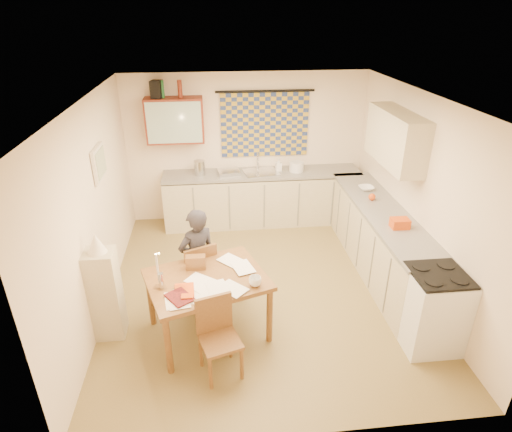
{
  "coord_description": "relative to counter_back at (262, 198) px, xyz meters",
  "views": [
    {
      "loc": [
        -0.6,
        -4.73,
        3.41
      ],
      "look_at": [
        -0.06,
        0.2,
        0.98
      ],
      "focal_mm": 30.0,
      "sensor_mm": 36.0,
      "label": 1
    }
  ],
  "objects": [
    {
      "name": "floor",
      "position": [
        -0.23,
        -1.95,
        -0.46
      ],
      "size": [
        4.0,
        4.5,
        0.02
      ],
      "primitive_type": "cube",
      "color": "brown",
      "rests_on": "ground"
    },
    {
      "name": "ceiling",
      "position": [
        -0.23,
        -1.95,
        2.06
      ],
      "size": [
        4.0,
        4.5,
        0.02
      ],
      "primitive_type": "cube",
      "color": "white",
      "rests_on": "floor"
    },
    {
      "name": "wall_back",
      "position": [
        -0.23,
        0.31,
        0.8
      ],
      "size": [
        4.0,
        0.02,
        2.5
      ],
      "primitive_type": "cube",
      "color": "#F5DFC1",
      "rests_on": "floor"
    },
    {
      "name": "wall_front",
      "position": [
        -0.23,
        -4.21,
        0.8
      ],
      "size": [
        4.0,
        0.02,
        2.5
      ],
      "primitive_type": "cube",
      "color": "#F5DFC1",
      "rests_on": "floor"
    },
    {
      "name": "wall_left",
      "position": [
        -2.24,
        -1.95,
        0.8
      ],
      "size": [
        0.02,
        4.5,
        2.5
      ],
      "primitive_type": "cube",
      "color": "#F5DFC1",
      "rests_on": "floor"
    },
    {
      "name": "wall_right",
      "position": [
        1.78,
        -1.95,
        0.8
      ],
      "size": [
        0.02,
        4.5,
        2.5
      ],
      "primitive_type": "cube",
      "color": "#F5DFC1",
      "rests_on": "floor"
    },
    {
      "name": "window_blind",
      "position": [
        0.07,
        0.27,
        1.2
      ],
      "size": [
        1.45,
        0.03,
        1.05
      ],
      "primitive_type": "cube",
      "color": "navy",
      "rests_on": "wall_back"
    },
    {
      "name": "curtain_rod",
      "position": [
        0.07,
        0.25,
        1.75
      ],
      "size": [
        1.6,
        0.04,
        0.04
      ],
      "primitive_type": "cylinder",
      "rotation": [
        0.0,
        1.57,
        0.0
      ],
      "color": "black",
      "rests_on": "wall_back"
    },
    {
      "name": "wall_cabinet",
      "position": [
        -1.38,
        0.13,
        1.35
      ],
      "size": [
        0.9,
        0.34,
        0.7
      ],
      "primitive_type": "cube",
      "color": "#611F12",
      "rests_on": "wall_back"
    },
    {
      "name": "wall_cabinet_glass",
      "position": [
        -1.38,
        -0.04,
        1.35
      ],
      "size": [
        0.84,
        0.02,
        0.64
      ],
      "primitive_type": "cube",
      "color": "#99B2A5",
      "rests_on": "wall_back"
    },
    {
      "name": "upper_cabinet_right",
      "position": [
        1.6,
        -1.4,
        1.4
      ],
      "size": [
        0.34,
        1.3,
        0.7
      ],
      "primitive_type": "cube",
      "color": "tan",
      "rests_on": "wall_right"
    },
    {
      "name": "framed_print",
      "position": [
        -2.2,
        -1.55,
        1.25
      ],
      "size": [
        0.04,
        0.5,
        0.4
      ],
      "primitive_type": "cube",
      "color": "beige",
      "rests_on": "wall_left"
    },
    {
      "name": "print_canvas",
      "position": [
        -2.18,
        -1.55,
        1.25
      ],
      "size": [
        0.01,
        0.42,
        0.32
      ],
      "primitive_type": "cube",
      "color": "beige",
      "rests_on": "wall_left"
    },
    {
      "name": "counter_back",
      "position": [
        0.0,
        0.0,
        0.0
      ],
      "size": [
        3.3,
        0.62,
        0.92
      ],
      "color": "tan",
      "rests_on": "floor"
    },
    {
      "name": "counter_right",
      "position": [
        1.47,
        -1.66,
        -0.0
      ],
      "size": [
        0.62,
        2.95,
        0.92
      ],
      "color": "tan",
      "rests_on": "floor"
    },
    {
      "name": "stove",
      "position": [
        1.47,
        -3.2,
        0.01
      ],
      "size": [
        0.59,
        0.59,
        0.92
      ],
      "color": "white",
      "rests_on": "floor"
    },
    {
      "name": "sink",
      "position": [
        -0.03,
        0.0,
        0.43
      ],
      "size": [
        0.62,
        0.54,
        0.1
      ],
      "primitive_type": "cube",
      "rotation": [
        0.0,
        0.0,
        0.17
      ],
      "color": "silver",
      "rests_on": "counter_back"
    },
    {
      "name": "tap",
      "position": [
        -0.06,
        0.18,
        0.61
      ],
      "size": [
        0.04,
        0.04,
        0.28
      ],
      "primitive_type": "cylinder",
      "rotation": [
        0.0,
        0.0,
        0.19
      ],
      "color": "silver",
      "rests_on": "counter_back"
    },
    {
      "name": "dish_rack",
      "position": [
        -0.56,
        0.0,
        0.5
      ],
      "size": [
        0.39,
        0.34,
        0.06
      ],
      "primitive_type": "cube",
      "rotation": [
        0.0,
        0.0,
        0.13
      ],
      "color": "silver",
      "rests_on": "counter_back"
    },
    {
      "name": "kettle",
      "position": [
        -1.03,
        0.0,
        0.59
      ],
      "size": [
        0.23,
        0.23,
        0.24
      ],
      "primitive_type": "cylinder",
      "rotation": [
        0.0,
        0.0,
        0.34
      ],
      "color": "silver",
      "rests_on": "counter_back"
    },
    {
      "name": "mixing_bowl",
      "position": [
        0.58,
        0.0,
        0.55
      ],
      "size": [
        0.26,
        0.26,
        0.16
      ],
      "primitive_type": "cylinder",
      "rotation": [
        0.0,
        0.0,
        0.07
      ],
      "color": "white",
      "rests_on": "counter_back"
    },
    {
      "name": "soap_bottle",
      "position": [
        0.28,
        0.05,
        0.57
      ],
      "size": [
        0.12,
        0.12,
        0.21
      ],
      "primitive_type": "imported",
      "rotation": [
        0.0,
        0.0,
        0.13
      ],
      "color": "white",
      "rests_on": "counter_back"
    },
    {
      "name": "bowl",
      "position": [
        1.47,
        -0.92,
        0.5
      ],
      "size": [
        0.26,
        0.26,
        0.05
      ],
      "primitive_type": "imported",
      "rotation": [
        0.0,
        0.0,
        0.09
      ],
      "color": "white",
      "rests_on": "counter_right"
    },
    {
      "name": "orange_bag",
      "position": [
        1.47,
        -2.16,
        0.53
      ],
      "size": [
        0.22,
        0.17,
        0.12
      ],
      "primitive_type": "cube",
      "rotation": [
        0.0,
        0.0,
        -0.02
      ],
      "color": "#D3490F",
      "rests_on": "counter_right"
    },
    {
      "name": "fruit_orange",
      "position": [
        1.42,
        -1.3,
        0.52
      ],
      "size": [
        0.1,
        0.1,
        0.1
      ],
      "primitive_type": "sphere",
      "color": "#D3490F",
      "rests_on": "counter_right"
    },
    {
      "name": "speaker",
      "position": [
        -1.61,
        0.13,
        1.83
      ],
      "size": [
        0.2,
        0.23,
        0.26
      ],
      "primitive_type": "cube",
      "rotation": [
        0.0,
        0.0,
        -0.21
      ],
      "color": "black",
      "rests_on": "wall_cabinet"
    },
    {
      "name": "bottle_green",
      "position": [
        -1.54,
        0.13,
        1.83
      ],
      "size": [
        0.08,
        0.08,
        0.26
      ],
      "primitive_type": "cylinder",
      "rotation": [
        0.0,
        0.0,
        -0.14
      ],
      "color": "#195926",
      "rests_on": "wall_cabinet"
    },
    {
      "name": "bottle_brown",
      "position": [
        -1.26,
        0.13,
        1.83
      ],
      "size": [
        0.07,
        0.07,
        0.26
      ],
      "primitive_type": "cylinder",
      "rotation": [
        0.0,
        0.0,
        -0.06
      ],
      "color": "#611F12",
      "rests_on": "wall_cabinet"
    },
    {
      "name": "dining_table",
      "position": [
        -0.95,
        -2.76,
        -0.07
      ],
      "size": [
        1.49,
        1.3,
        0.75
      ],
      "rotation": [
        0.0,
        0.0,
        0.32
      ],
      "color": "brown",
      "rests_on": "floor"
    },
    {
      "name": "chair_far",
      "position": [
        -1.08,
        -2.19,
        -0.17
      ],
      "size": [
        0.53,
        0.53,
        0.89
      ],
      "rotation": [
        0.0,
        0.0,
        3.56
      ],
      "color": "brown",
      "rests_on": "floor"
    },
    {
      "name": "chair_near",
      "position": [
        -0.84,
        -3.37,
        -0.19
      ],
      "size": [
        0.48,
        0.48,
        0.85
      ],
      "rotation": [
        0.0,
        0.0,
        0.3
      ],
      "color": "brown",
      "rests_on": "floor"
    },
    {
      "name": "person",
      "position": [
        -1.06,
        -2.21,
        0.21
      ],
      "size": [
        0.75,
        0.72,
        1.32
      ],
      "primitive_type": "imported",
      "rotation": [
        0.0,
        0.0,
        3.63
      ],
      "color": "black",
      "rests_on": "floor"
    },
    {
      "name": "shelf_stand",
      "position": [
        -2.07,
        -2.66,
        0.09
      ],
      "size": [
        0.32,
        0.3,
        1.09
      ],
      "primitive_type": "cube",
      "color": "tan",
      "rests_on": "floor"
    },
    {
      "name": "lampshade",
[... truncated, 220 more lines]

